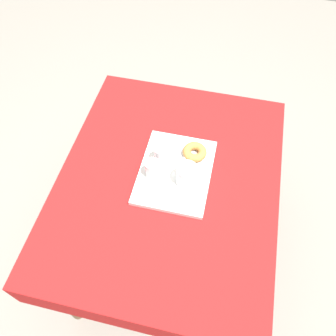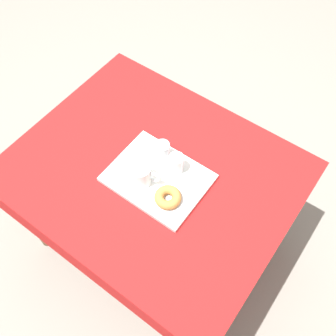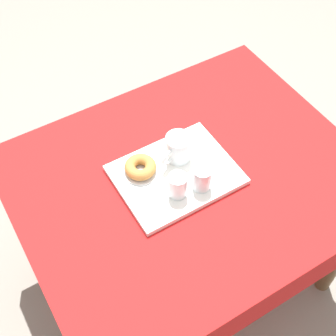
% 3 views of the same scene
% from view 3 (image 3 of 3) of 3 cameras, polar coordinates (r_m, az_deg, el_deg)
% --- Properties ---
extents(ground_plane, '(6.00, 6.00, 0.00)m').
position_cam_3_polar(ground_plane, '(2.21, 1.99, -12.25)').
color(ground_plane, gray).
extents(dining_table, '(1.17, 0.95, 0.72)m').
position_cam_3_polar(dining_table, '(1.67, 2.59, -2.91)').
color(dining_table, red).
rests_on(dining_table, ground).
extents(serving_tray, '(0.40, 0.31, 0.02)m').
position_cam_3_polar(serving_tray, '(1.58, 0.95, -0.82)').
color(serving_tray, white).
rests_on(serving_tray, dining_table).
extents(tea_mug_left, '(0.13, 0.09, 0.10)m').
position_cam_3_polar(tea_mug_left, '(1.58, 1.28, 2.43)').
color(tea_mug_left, white).
rests_on(tea_mug_left, serving_tray).
extents(water_glass_near, '(0.06, 0.06, 0.09)m').
position_cam_3_polar(water_glass_near, '(1.51, 4.33, -1.29)').
color(water_glass_near, white).
rests_on(water_glass_near, serving_tray).
extents(water_glass_far, '(0.06, 0.06, 0.09)m').
position_cam_3_polar(water_glass_far, '(1.49, 1.18, -2.23)').
color(water_glass_far, white).
rests_on(water_glass_far, serving_tray).
extents(donut_plate_left, '(0.12, 0.12, 0.01)m').
position_cam_3_polar(donut_plate_left, '(1.58, -3.35, -0.38)').
color(donut_plate_left, silver).
rests_on(donut_plate_left, serving_tray).
extents(sugar_donut_left, '(0.11, 0.11, 0.04)m').
position_cam_3_polar(sugar_donut_left, '(1.56, -3.39, 0.12)').
color(sugar_donut_left, '#BC7F3D').
rests_on(sugar_donut_left, donut_plate_left).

